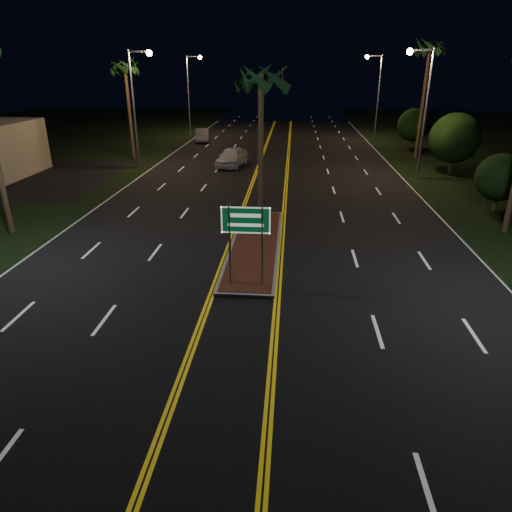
# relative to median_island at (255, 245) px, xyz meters

# --- Properties ---
(ground) EXTENTS (120.00, 120.00, 0.00)m
(ground) POSITION_rel_median_island_xyz_m (0.00, -7.00, -0.08)
(ground) COLOR black
(ground) RESTS_ON ground
(median_island) EXTENTS (2.25, 10.25, 0.17)m
(median_island) POSITION_rel_median_island_xyz_m (0.00, 0.00, 0.00)
(median_island) COLOR gray
(median_island) RESTS_ON ground
(highway_sign) EXTENTS (1.80, 0.08, 3.20)m
(highway_sign) POSITION_rel_median_island_xyz_m (0.00, -4.20, 2.32)
(highway_sign) COLOR gray
(highway_sign) RESTS_ON ground
(streetlight_left_mid) EXTENTS (1.91, 0.44, 9.00)m
(streetlight_left_mid) POSITION_rel_median_island_xyz_m (-10.61, 17.00, 5.57)
(streetlight_left_mid) COLOR gray
(streetlight_left_mid) RESTS_ON ground
(streetlight_left_far) EXTENTS (1.91, 0.44, 9.00)m
(streetlight_left_far) POSITION_rel_median_island_xyz_m (-10.61, 37.00, 5.57)
(streetlight_left_far) COLOR gray
(streetlight_left_far) RESTS_ON ground
(streetlight_right_mid) EXTENTS (1.91, 0.44, 9.00)m
(streetlight_right_mid) POSITION_rel_median_island_xyz_m (10.61, 15.00, 5.57)
(streetlight_right_mid) COLOR gray
(streetlight_right_mid) RESTS_ON ground
(streetlight_right_far) EXTENTS (1.91, 0.44, 9.00)m
(streetlight_right_far) POSITION_rel_median_island_xyz_m (10.61, 35.00, 5.57)
(streetlight_right_far) COLOR gray
(streetlight_right_far) RESTS_ON ground
(palm_median) EXTENTS (2.40, 2.40, 8.30)m
(palm_median) POSITION_rel_median_island_xyz_m (0.00, 3.50, 7.19)
(palm_median) COLOR #382819
(palm_median) RESTS_ON ground
(palm_left_far) EXTENTS (2.40, 2.40, 8.80)m
(palm_left_far) POSITION_rel_median_island_xyz_m (-12.80, 21.00, 7.66)
(palm_left_far) COLOR #382819
(palm_left_far) RESTS_ON ground
(palm_right_far) EXTENTS (2.40, 2.40, 10.30)m
(palm_right_far) POSITION_rel_median_island_xyz_m (12.80, 23.00, 9.06)
(palm_right_far) COLOR #382819
(palm_right_far) RESTS_ON ground
(shrub_near) EXTENTS (2.70, 2.70, 3.30)m
(shrub_near) POSITION_rel_median_island_xyz_m (13.50, 7.00, 1.86)
(shrub_near) COLOR #382819
(shrub_near) RESTS_ON ground
(shrub_mid) EXTENTS (3.78, 3.78, 4.62)m
(shrub_mid) POSITION_rel_median_island_xyz_m (14.00, 17.00, 2.64)
(shrub_mid) COLOR #382819
(shrub_mid) RESTS_ON ground
(shrub_far) EXTENTS (3.24, 3.24, 3.96)m
(shrub_far) POSITION_rel_median_island_xyz_m (13.80, 29.00, 2.25)
(shrub_far) COLOR #382819
(shrub_far) RESTS_ON ground
(car_near) EXTENTS (3.23, 5.79, 1.82)m
(car_near) POSITION_rel_median_island_xyz_m (-3.48, 18.50, 0.83)
(car_near) COLOR silver
(car_near) RESTS_ON ground
(car_far) EXTENTS (2.79, 4.98, 1.57)m
(car_far) POSITION_rel_median_island_xyz_m (-8.55, 31.98, 0.70)
(car_far) COLOR #9EA0A7
(car_far) RESTS_ON ground
(warning_sign) EXTENTS (1.15, 0.20, 2.75)m
(warning_sign) POSITION_rel_median_island_xyz_m (13.00, 7.22, 1.73)
(warning_sign) COLOR gray
(warning_sign) RESTS_ON ground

